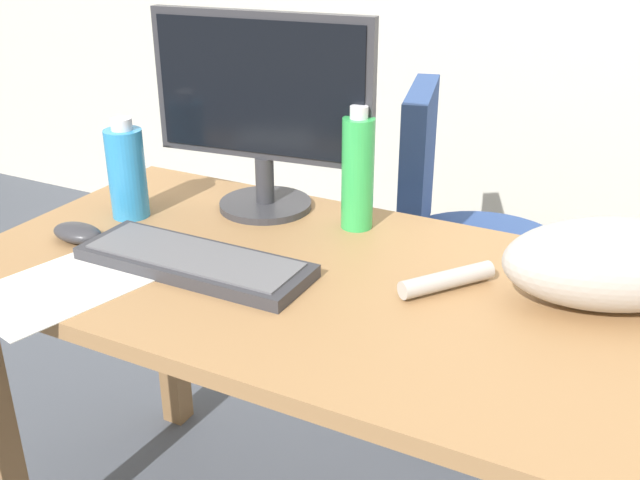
% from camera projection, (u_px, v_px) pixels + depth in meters
% --- Properties ---
extents(desk, '(1.56, 0.68, 0.72)m').
position_uv_depth(desk, '(383.00, 340.00, 1.31)').
color(desk, '#9E7247').
rests_on(desk, ground_plane).
extents(office_chair, '(0.50, 0.48, 0.91)m').
position_uv_depth(office_chair, '(461.00, 280.00, 2.01)').
color(office_chair, black).
rests_on(office_chair, ground_plane).
extents(monitor, '(0.48, 0.20, 0.41)m').
position_uv_depth(monitor, '(262.00, 106.00, 1.51)').
color(monitor, '#333338').
rests_on(monitor, desk).
extents(keyboard, '(0.44, 0.15, 0.03)m').
position_uv_depth(keyboard, '(194.00, 261.00, 1.34)').
color(keyboard, '#333338').
rests_on(keyboard, desk).
extents(cat, '(0.57, 0.32, 0.20)m').
position_uv_depth(cat, '(629.00, 261.00, 1.19)').
color(cat, '#B2ADA8').
rests_on(cat, desk).
extents(computer_mouse, '(0.11, 0.06, 0.04)m').
position_uv_depth(computer_mouse, '(77.00, 233.00, 1.44)').
color(computer_mouse, '#333338').
rests_on(computer_mouse, desk).
extents(paper_sheet, '(0.27, 0.34, 0.00)m').
position_uv_depth(paper_sheet, '(60.00, 287.00, 1.27)').
color(paper_sheet, white).
rests_on(paper_sheet, desk).
extents(water_bottle, '(0.08, 0.08, 0.21)m').
position_uv_depth(water_bottle, '(127.00, 172.00, 1.53)').
color(water_bottle, '#2D8CD1').
rests_on(water_bottle, desk).
extents(spray_bottle, '(0.06, 0.06, 0.25)m').
position_uv_depth(spray_bottle, '(358.00, 172.00, 1.47)').
color(spray_bottle, green).
rests_on(spray_bottle, desk).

